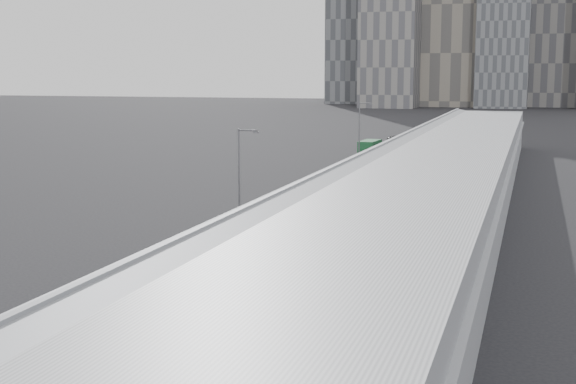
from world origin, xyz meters
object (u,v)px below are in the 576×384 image
at_px(bus_2, 269,243).
at_px(suv, 395,140).
at_px(bus_0, 49,373).
at_px(shipping_container, 370,148).
at_px(bus_4, 343,192).
at_px(bus_9, 427,137).
at_px(bus_10, 440,133).
at_px(street_lamp_near, 241,169).
at_px(bus_1, 196,281).
at_px(bus_6, 385,163).
at_px(bus_8, 419,144).
at_px(bus_3, 315,208).
at_px(bus_5, 376,172).
at_px(bus_7, 407,152).
at_px(street_lamp_far, 360,129).

distance_m(bus_2, suv, 101.40).
relative_size(bus_0, shipping_container, 2.24).
relative_size(bus_2, bus_4, 1.02).
relative_size(bus_9, bus_10, 0.95).
distance_m(bus_2, street_lamp_near, 16.73).
bearing_deg(bus_1, bus_4, 87.33).
bearing_deg(bus_6, bus_8, 93.20).
bearing_deg(bus_6, suv, 101.68).
bearing_deg(street_lamp_near, bus_4, 59.59).
bearing_deg(bus_2, street_lamp_near, 115.61).
bearing_deg(bus_9, bus_8, -88.08).
height_order(bus_1, bus_10, same).
height_order(bus_1, bus_3, bus_1).
distance_m(bus_5, bus_7, 26.22).
xyz_separation_m(bus_2, bus_7, (-0.44, 69.74, 0.16)).
relative_size(bus_8, shipping_container, 2.04).
xyz_separation_m(bus_2, shipping_container, (-8.11, 78.33, -0.24)).
xyz_separation_m(bus_0, bus_6, (-0.87, 82.01, -0.10)).
relative_size(bus_4, bus_10, 0.89).
distance_m(bus_8, bus_10, 24.99).
bearing_deg(bus_10, bus_8, -88.51).
bearing_deg(bus_10, bus_4, -87.20).
bearing_deg(street_lamp_near, bus_0, -80.22).
xyz_separation_m(street_lamp_near, shipping_container, (-0.55, 63.84, -3.80)).
relative_size(bus_0, bus_10, 1.02).
distance_m(bus_7, bus_10, 41.31).
bearing_deg(bus_7, suv, 108.54).
relative_size(bus_3, bus_9, 0.96).
relative_size(bus_7, bus_9, 1.06).
bearing_deg(bus_2, bus_8, 88.60).
height_order(bus_0, bus_6, bus_0).
xyz_separation_m(bus_1, bus_4, (-0.08, 38.57, -0.20)).
height_order(bus_2, bus_3, bus_3).
distance_m(bus_7, bus_8, 16.33).
height_order(bus_0, street_lamp_far, street_lamp_far).
height_order(bus_10, street_lamp_far, street_lamp_far).
xyz_separation_m(bus_6, shipping_container, (-6.97, 24.10, -0.32)).
xyz_separation_m(bus_7, street_lamp_near, (-7.13, -55.25, 3.41)).
bearing_deg(bus_8, bus_1, -92.44).
height_order(bus_6, suv, bus_6).
distance_m(bus_0, bus_9, 127.37).
height_order(bus_5, bus_9, bus_9).
bearing_deg(bus_7, street_lamp_near, -91.80).
xyz_separation_m(bus_1, bus_8, (-0.33, 98.25, -0.12)).
bearing_deg(bus_1, bus_5, 87.05).
xyz_separation_m(bus_3, bus_6, (-0.40, 38.41, 0.07)).
bearing_deg(suv, bus_2, -100.98).
height_order(bus_7, shipping_container, bus_7).
bearing_deg(bus_9, bus_7, -88.03).
bearing_deg(bus_10, suv, -124.07).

